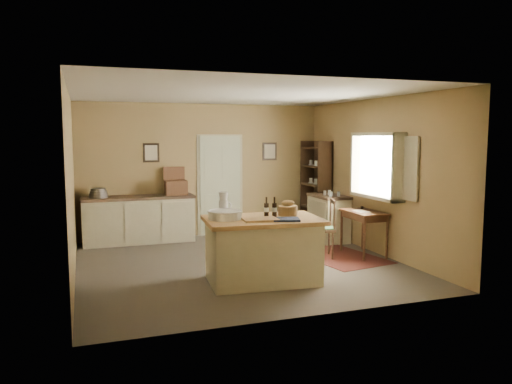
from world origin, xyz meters
The scene contains 16 objects.
ground centered at (0.00, 0.00, 0.00)m, with size 5.00×5.00×0.00m, color brown.
wall_back centered at (0.00, 2.50, 1.35)m, with size 5.00×0.10×2.70m, color olive.
wall_front centered at (0.00, -2.50, 1.35)m, with size 5.00×0.10×2.70m, color olive.
wall_left centered at (-2.50, 0.00, 1.35)m, with size 0.10×5.00×2.70m, color olive.
wall_right centered at (2.50, 0.00, 1.35)m, with size 0.10×5.00×2.70m, color olive.
ceiling centered at (0.00, 0.00, 2.70)m, with size 5.00×5.00×0.00m, color silver.
door centered at (0.35, 2.47, 1.05)m, with size 0.97×0.06×2.11m, color beige.
framed_prints centered at (0.20, 2.48, 1.72)m, with size 2.82×0.02×0.38m.
window centered at (2.42, -0.20, 1.55)m, with size 0.25×1.99×1.12m.
work_island centered at (0.00, -1.03, 0.48)m, with size 1.68×1.17×1.20m.
sideboard centered at (-1.34, 2.20, 0.48)m, with size 2.12×0.60×1.18m.
rug centered at (1.75, -0.12, 0.00)m, with size 1.10×1.60×0.01m, color #411710.
writing_desk centered at (2.20, -0.12, 0.66)m, with size 0.51×0.84×0.82m.
desk_chair centered at (1.42, -0.03, 0.49)m, with size 0.45×0.45×0.97m, color #322116, non-canonical shape.
right_cabinet centered at (2.20, 1.17, 0.46)m, with size 0.53×0.95×0.99m.
shelving_unit centered at (2.35, 1.99, 0.97)m, with size 0.33×0.87×1.94m.
Camera 1 is at (-2.34, -7.50, 2.06)m, focal length 35.00 mm.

